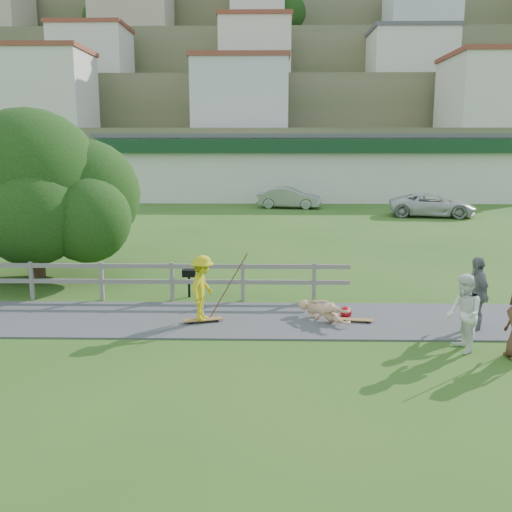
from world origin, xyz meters
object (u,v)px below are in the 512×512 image
object	(u,v)px
car_white	(432,205)
skater_fallen	(324,311)
spectator_a	(464,314)
spectator_b	(476,294)
tree	(32,207)
skater_rider	(203,292)
car_silver	(289,198)
bbq	(189,283)

from	to	relation	value
car_white	skater_fallen	bearing A→B (deg)	168.31
spectator_a	spectator_b	world-z (taller)	spectator_b
spectator_a	skater_fallen	bearing A→B (deg)	-127.97
car_white	tree	size ratio (longest dim) A/B	0.67
skater_fallen	tree	bearing A→B (deg)	111.74
skater_fallen	spectator_a	world-z (taller)	spectator_a
skater_rider	spectator_a	xyz separation A→B (m)	(5.75, -1.81, 0.04)
spectator_a	car_white	distance (m)	23.84
skater_fallen	spectator_a	bearing A→B (deg)	-76.81
car_silver	bbq	distance (m)	23.65
car_silver	tree	bearing A→B (deg)	165.64
skater_rider	bbq	world-z (taller)	skater_rider
spectator_b	car_white	bearing A→B (deg)	161.38
bbq	skater_fallen	bearing A→B (deg)	-35.85
skater_rider	bbq	bearing A→B (deg)	28.01
tree	bbq	distance (m)	6.31
bbq	skater_rider	bearing A→B (deg)	-78.80
car_white	bbq	bearing A→B (deg)	157.40
spectator_b	bbq	distance (m)	7.75
car_white	spectator_b	bearing A→B (deg)	177.31
skater_fallen	car_white	xyz separation A→B (m)	(8.57, 21.11, 0.42)
tree	car_white	bearing A→B (deg)	42.66
skater_rider	spectator_b	bearing A→B (deg)	-80.37
spectator_a	spectator_b	xyz separation A→B (m)	(0.78, 1.48, 0.05)
spectator_b	tree	world-z (taller)	tree
skater_fallen	bbq	bearing A→B (deg)	107.74
bbq	tree	bearing A→B (deg)	151.01
skater_rider	car_white	bearing A→B (deg)	-15.90
spectator_b	skater_fallen	bearing A→B (deg)	-104.15
spectator_a	spectator_b	distance (m)	1.67
skater_fallen	tree	distance (m)	10.51
car_silver	bbq	bearing A→B (deg)	-179.62
spectator_b	bbq	size ratio (longest dim) A/B	2.18
car_silver	car_white	bearing A→B (deg)	-108.42
skater_fallen	car_white	distance (m)	22.79
skater_rider	car_white	size ratio (longest dim) A/B	0.32
tree	skater_rider	bearing A→B (deg)	-39.05
skater_rider	spectator_b	world-z (taller)	spectator_b
car_silver	tree	size ratio (longest dim) A/B	0.57
bbq	spectator_a	bearing A→B (deg)	-37.86
spectator_b	car_white	distance (m)	22.22
spectator_b	car_silver	xyz separation A→B (m)	(-3.49, 26.15, -0.17)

